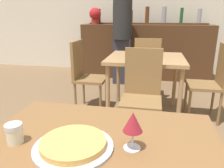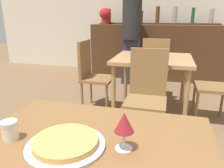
{
  "view_description": "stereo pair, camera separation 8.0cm",
  "coord_description": "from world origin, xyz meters",
  "px_view_note": "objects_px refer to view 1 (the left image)",
  "views": [
    {
      "loc": [
        0.21,
        -0.74,
        1.25
      ],
      "look_at": [
        -0.04,
        0.55,
        0.84
      ],
      "focal_mm": 35.0,
      "sensor_mm": 36.0,
      "label": 1
    },
    {
      "loc": [
        0.29,
        -0.72,
        1.25
      ],
      "look_at": [
        -0.04,
        0.55,
        0.84
      ],
      "focal_mm": 35.0,
      "sensor_mm": 36.0,
      "label": 2
    }
  ],
  "objects_px": {
    "cheese_shaker": "(14,133)",
    "person_standing": "(122,32)",
    "pizza_tray": "(73,145)",
    "potted_plant": "(95,15)",
    "chair_far_side_right": "(212,78)",
    "wine_glass": "(133,123)",
    "chair_far_side_front": "(142,90)",
    "chair_far_side_left": "(85,72)",
    "chair_far_side_back": "(147,65)"
  },
  "relations": [
    {
      "from": "person_standing",
      "to": "wine_glass",
      "type": "xyz_separation_m",
      "value": [
        0.54,
        -3.25,
        -0.11
      ]
    },
    {
      "from": "chair_far_side_back",
      "to": "person_standing",
      "type": "xyz_separation_m",
      "value": [
        -0.5,
        0.72,
        0.43
      ]
    },
    {
      "from": "pizza_tray",
      "to": "potted_plant",
      "type": "xyz_separation_m",
      "value": [
        -0.96,
        3.82,
        0.51
      ]
    },
    {
      "from": "person_standing",
      "to": "potted_plant",
      "type": "xyz_separation_m",
      "value": [
        -0.65,
        0.53,
        0.3
      ]
    },
    {
      "from": "chair_far_side_right",
      "to": "cheese_shaker",
      "type": "bearing_deg",
      "value": -32.01
    },
    {
      "from": "person_standing",
      "to": "wine_glass",
      "type": "height_order",
      "value": "person_standing"
    },
    {
      "from": "pizza_tray",
      "to": "potted_plant",
      "type": "relative_size",
      "value": 0.99
    },
    {
      "from": "chair_far_side_right",
      "to": "cheese_shaker",
      "type": "height_order",
      "value": "chair_far_side_right"
    },
    {
      "from": "person_standing",
      "to": "wine_glass",
      "type": "distance_m",
      "value": 3.3
    },
    {
      "from": "chair_far_side_right",
      "to": "potted_plant",
      "type": "height_order",
      "value": "potted_plant"
    },
    {
      "from": "chair_far_side_front",
      "to": "chair_far_side_left",
      "type": "relative_size",
      "value": 1.0
    },
    {
      "from": "chair_far_side_right",
      "to": "cheese_shaker",
      "type": "distance_m",
      "value": 2.36
    },
    {
      "from": "chair_far_side_front",
      "to": "cheese_shaker",
      "type": "height_order",
      "value": "chair_far_side_front"
    },
    {
      "from": "chair_far_side_back",
      "to": "pizza_tray",
      "type": "height_order",
      "value": "chair_far_side_back"
    },
    {
      "from": "chair_far_side_front",
      "to": "chair_far_side_left",
      "type": "xyz_separation_m",
      "value": [
        -0.8,
        0.59,
        0.0
      ]
    },
    {
      "from": "pizza_tray",
      "to": "potted_plant",
      "type": "height_order",
      "value": "potted_plant"
    },
    {
      "from": "chair_far_side_left",
      "to": "wine_glass",
      "type": "distance_m",
      "value": 2.14
    },
    {
      "from": "cheese_shaker",
      "to": "pizza_tray",
      "type": "bearing_deg",
      "value": 1.81
    },
    {
      "from": "chair_far_side_back",
      "to": "wine_glass",
      "type": "xyz_separation_m",
      "value": [
        0.04,
        -2.53,
        0.32
      ]
    },
    {
      "from": "chair_far_side_front",
      "to": "chair_far_side_right",
      "type": "relative_size",
      "value": 1.0
    },
    {
      "from": "chair_far_side_left",
      "to": "chair_far_side_right",
      "type": "bearing_deg",
      "value": -90.0
    },
    {
      "from": "chair_far_side_right",
      "to": "wine_glass",
      "type": "relative_size",
      "value": 5.92
    },
    {
      "from": "wine_glass",
      "to": "potted_plant",
      "type": "distance_m",
      "value": 3.98
    },
    {
      "from": "chair_far_side_back",
      "to": "potted_plant",
      "type": "distance_m",
      "value": 1.85
    },
    {
      "from": "chair_far_side_right",
      "to": "wine_glass",
      "type": "bearing_deg",
      "value": -21.35
    },
    {
      "from": "chair_far_side_front",
      "to": "person_standing",
      "type": "xyz_separation_m",
      "value": [
        -0.5,
        1.9,
        0.43
      ]
    },
    {
      "from": "cheese_shaker",
      "to": "person_standing",
      "type": "relative_size",
      "value": 0.05
    },
    {
      "from": "potted_plant",
      "to": "pizza_tray",
      "type": "bearing_deg",
      "value": -75.9
    },
    {
      "from": "potted_plant",
      "to": "chair_far_side_back",
      "type": "bearing_deg",
      "value": -47.45
    },
    {
      "from": "chair_far_side_front",
      "to": "wine_glass",
      "type": "xyz_separation_m",
      "value": [
        0.04,
        -1.35,
        0.32
      ]
    },
    {
      "from": "pizza_tray",
      "to": "chair_far_side_front",
      "type": "bearing_deg",
      "value": 82.31
    },
    {
      "from": "potted_plant",
      "to": "chair_far_side_right",
      "type": "bearing_deg",
      "value": -43.32
    },
    {
      "from": "chair_far_side_right",
      "to": "potted_plant",
      "type": "bearing_deg",
      "value": -133.32
    },
    {
      "from": "cheese_shaker",
      "to": "potted_plant",
      "type": "height_order",
      "value": "potted_plant"
    },
    {
      "from": "chair_far_side_right",
      "to": "chair_far_side_back",
      "type": "bearing_deg",
      "value": -126.22
    },
    {
      "from": "chair_far_side_front",
      "to": "chair_far_side_back",
      "type": "distance_m",
      "value": 1.17
    },
    {
      "from": "chair_far_side_left",
      "to": "chair_far_side_right",
      "type": "distance_m",
      "value": 1.6
    },
    {
      "from": "potted_plant",
      "to": "person_standing",
      "type": "bearing_deg",
      "value": -39.2
    },
    {
      "from": "chair_far_side_back",
      "to": "wine_glass",
      "type": "bearing_deg",
      "value": 90.98
    },
    {
      "from": "wine_glass",
      "to": "cheese_shaker",
      "type": "bearing_deg",
      "value": -173.75
    },
    {
      "from": "pizza_tray",
      "to": "person_standing",
      "type": "relative_size",
      "value": 0.18
    },
    {
      "from": "pizza_tray",
      "to": "wine_glass",
      "type": "xyz_separation_m",
      "value": [
        0.23,
        0.05,
        0.1
      ]
    },
    {
      "from": "chair_far_side_front",
      "to": "person_standing",
      "type": "distance_m",
      "value": 2.01
    },
    {
      "from": "chair_far_side_front",
      "to": "chair_far_side_right",
      "type": "distance_m",
      "value": 0.99
    },
    {
      "from": "pizza_tray",
      "to": "cheese_shaker",
      "type": "height_order",
      "value": "cheese_shaker"
    },
    {
      "from": "chair_far_side_front",
      "to": "chair_far_side_back",
      "type": "xyz_separation_m",
      "value": [
        -0.0,
        1.17,
        0.0
      ]
    },
    {
      "from": "cheese_shaker",
      "to": "person_standing",
      "type": "xyz_separation_m",
      "value": [
        -0.06,
        3.3,
        0.18
      ]
    },
    {
      "from": "chair_far_side_front",
      "to": "cheese_shaker",
      "type": "bearing_deg",
      "value": -107.54
    },
    {
      "from": "chair_far_side_right",
      "to": "chair_far_side_left",
      "type": "bearing_deg",
      "value": -90.0
    },
    {
      "from": "chair_far_side_right",
      "to": "pizza_tray",
      "type": "height_order",
      "value": "chair_far_side_right"
    }
  ]
}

